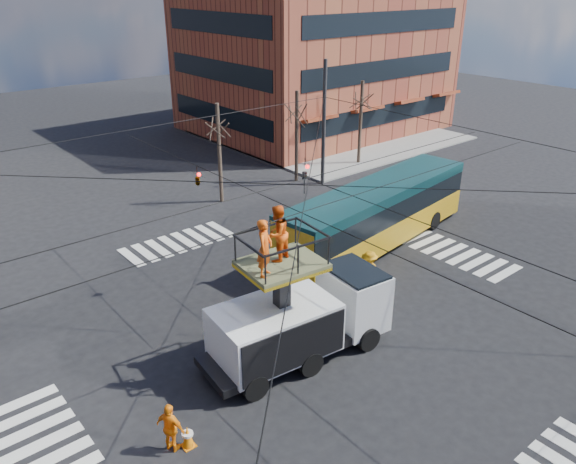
# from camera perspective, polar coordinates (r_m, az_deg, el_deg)

# --- Properties ---
(ground) EXTENTS (120.00, 120.00, 0.00)m
(ground) POSITION_cam_1_polar(r_m,az_deg,el_deg) (22.34, 1.81, -9.61)
(ground) COLOR black
(ground) RESTS_ON ground
(sidewalk_ne) EXTENTS (18.00, 18.00, 0.12)m
(sidewalk_ne) POSITION_cam_1_polar(r_m,az_deg,el_deg) (49.78, 4.08, 9.89)
(sidewalk_ne) COLOR slate
(sidewalk_ne) RESTS_ON ground
(crosswalks) EXTENTS (22.40, 22.40, 0.02)m
(crosswalks) POSITION_cam_1_polar(r_m,az_deg,el_deg) (22.34, 1.81, -9.59)
(crosswalks) COLOR silver
(crosswalks) RESTS_ON ground
(building_ne) EXTENTS (20.06, 16.06, 14.00)m
(building_ne) POSITION_cam_1_polar(r_m,az_deg,el_deg) (51.34, 2.75, 18.25)
(building_ne) COLOR brown
(building_ne) RESTS_ON ground
(overhead_network) EXTENTS (24.24, 24.24, 8.00)m
(overhead_network) POSITION_cam_1_polar(r_m,az_deg,el_deg) (20.49, 1.07, 0.80)
(overhead_network) COLOR #2D2D30
(overhead_network) RESTS_ON ground
(tree_a) EXTENTS (2.00, 2.00, 6.00)m
(tree_a) POSITION_cam_1_polar(r_m,az_deg,el_deg) (33.30, -7.12, 10.56)
(tree_a) COLOR #382B21
(tree_a) RESTS_ON ground
(tree_b) EXTENTS (2.00, 2.00, 6.00)m
(tree_b) POSITION_cam_1_polar(r_m,az_deg,el_deg) (36.78, 0.90, 12.06)
(tree_b) COLOR #382B21
(tree_b) RESTS_ON ground
(tree_c) EXTENTS (2.00, 2.00, 6.00)m
(tree_c) POSITION_cam_1_polar(r_m,az_deg,el_deg) (40.85, 7.49, 13.11)
(tree_c) COLOR #382B21
(tree_c) RESTS_ON ground
(utility_truck) EXTENTS (7.20, 3.24, 5.89)m
(utility_truck) POSITION_cam_1_polar(r_m,az_deg,el_deg) (19.83, 1.32, -7.60)
(utility_truck) COLOR black
(utility_truck) RESTS_ON ground
(city_bus) EXTENTS (12.99, 4.29, 3.20)m
(city_bus) POSITION_cam_1_polar(r_m,az_deg,el_deg) (28.45, 8.99, 1.86)
(city_bus) COLOR orange
(city_bus) RESTS_ON ground
(traffic_cone) EXTENTS (0.36, 0.36, 0.72)m
(traffic_cone) POSITION_cam_1_polar(r_m,az_deg,el_deg) (17.56, -10.16, -19.77)
(traffic_cone) COLOR orange
(traffic_cone) RESTS_ON ground
(worker_ground) EXTENTS (0.75, 1.02, 1.61)m
(worker_ground) POSITION_cam_1_polar(r_m,az_deg,el_deg) (17.25, -11.82, -18.90)
(worker_ground) COLOR orange
(worker_ground) RESTS_ON ground
(flagger) EXTENTS (0.91, 1.35, 1.93)m
(flagger) POSITION_cam_1_polar(r_m,az_deg,el_deg) (24.43, 8.21, -4.02)
(flagger) COLOR orange
(flagger) RESTS_ON ground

